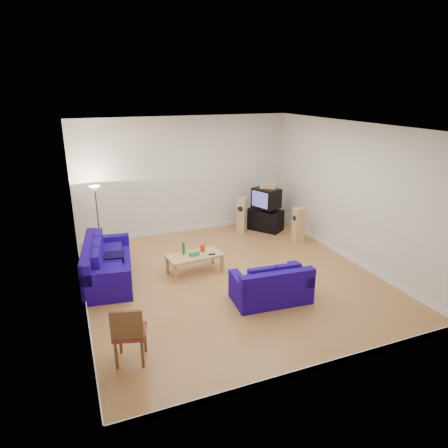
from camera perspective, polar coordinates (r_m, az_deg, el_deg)
name	(u,v)px	position (r m, az deg, el deg)	size (l,w,h in m)	color
room	(231,209)	(8.14, 1.05, 2.11)	(6.01, 6.51, 3.21)	#975E2E
sofa_three_seat	(105,267)	(8.85, -16.58, -5.86)	(1.22, 2.26, 0.83)	#180569
sofa_loveseat	(272,288)	(7.76, 6.82, -9.07)	(1.51, 0.92, 0.72)	#180569
coffee_table	(195,257)	(8.80, -4.22, -4.70)	(1.25, 0.71, 0.44)	tan
bottle	(184,248)	(8.76, -5.80, -3.49)	(0.06, 0.06, 0.28)	#197233
tissue_box	(194,254)	(8.71, -4.27, -4.26)	(0.20, 0.11, 0.08)	green
red_canister	(203,248)	(8.90, -3.07, -3.48)	(0.11, 0.11, 0.15)	red
remote	(212,254)	(8.75, -1.75, -4.34)	(0.15, 0.05, 0.02)	black
tv_stand	(265,220)	(11.52, 5.84, 0.61)	(0.97, 0.54, 0.59)	black
av_receiver	(264,209)	(11.39, 5.78, 2.20)	(0.39, 0.32, 0.09)	black
television	(266,198)	(11.29, 6.04, 3.72)	(0.74, 0.84, 0.55)	black
centre_speaker	(268,186)	(11.22, 6.32, 5.46)	(0.43, 0.17, 0.15)	tan
speaker_left	(242,215)	(11.18, 2.56, 1.22)	(0.37, 0.38, 1.00)	tan
speaker_right	(299,225)	(10.63, 10.60, -0.20)	(0.31, 0.24, 0.95)	tan
floor_lamp	(96,198)	(10.22, -17.87, 3.60)	(0.28, 0.28, 1.64)	black
dining_chair	(129,332)	(6.16, -13.43, -14.75)	(0.57, 0.57, 0.96)	brown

